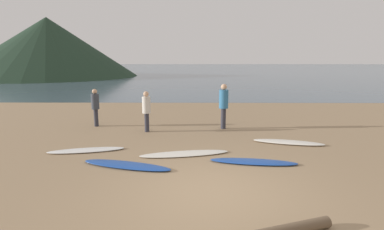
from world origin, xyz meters
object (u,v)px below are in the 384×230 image
object	(u,v)px
surfboard_2	(185,154)
surfboard_4	(288,142)
person_0	(224,103)
person_1	(146,108)
surfboard_0	(86,150)
surfboard_1	(126,165)
surfboard_3	(253,162)
person_2	(95,104)

from	to	relation	value
surfboard_2	surfboard_4	distance (m)	3.59
person_0	person_1	xyz separation A→B (m)	(-2.96, -0.53, -0.14)
surfboard_0	surfboard_2	size ratio (longest dim) A/B	0.86
surfboard_1	person_1	bearing A→B (deg)	106.64
person_1	person_0	bearing A→B (deg)	-178.28
surfboard_1	surfboard_3	size ratio (longest dim) A/B	1.07
person_0	person_1	bearing A→B (deg)	-151.46
person_2	surfboard_3	bearing A→B (deg)	67.37
surfboard_4	person_1	world-z (taller)	person_1
surfboard_1	person_0	xyz separation A→B (m)	(2.91, 4.28, 1.01)
surfboard_1	person_2	world-z (taller)	person_2
surfboard_0	person_0	size ratio (longest dim) A/B	1.27
surfboard_0	surfboard_3	xyz separation A→B (m)	(4.87, -1.00, 0.01)
person_2	person_1	bearing A→B (deg)	83.09
surfboard_1	surfboard_3	world-z (taller)	surfboard_1
person_1	surfboard_4	bearing A→B (deg)	153.89
person_0	surfboard_0	bearing A→B (deg)	-127.50
surfboard_1	person_1	distance (m)	3.85
person_1	person_2	size ratio (longest dim) A/B	1.01
person_0	surfboard_3	bearing A→B (deg)	-65.13
surfboard_3	person_1	bearing A→B (deg)	142.37
person_1	surfboard_3	bearing A→B (deg)	126.17
surfboard_2	surfboard_3	world-z (taller)	surfboard_3
surfboard_1	surfboard_2	distance (m)	1.78
person_0	person_1	distance (m)	3.01
surfboard_0	surfboard_1	size ratio (longest dim) A/B	0.91
surfboard_0	person_2	xyz separation A→B (m)	(-0.76, 3.36, 0.87)
surfboard_2	surfboard_4	bearing A→B (deg)	8.11
surfboard_4	person_2	xyz separation A→B (m)	(-7.15, 2.48, 0.86)
surfboard_3	surfboard_4	size ratio (longest dim) A/B	1.02
surfboard_3	surfboard_4	xyz separation A→B (m)	(1.51, 1.89, 0.00)
surfboard_0	person_1	distance (m)	3.00
person_2	person_0	bearing A→B (deg)	100.98
surfboard_1	surfboard_2	world-z (taller)	surfboard_1
surfboard_1	person_2	distance (m)	5.26
surfboard_2	person_1	world-z (taller)	person_1
surfboard_4	person_2	world-z (taller)	person_2
surfboard_1	person_0	distance (m)	5.27
surfboard_3	person_0	size ratio (longest dim) A/B	1.31
surfboard_2	person_1	size ratio (longest dim) A/B	1.70
surfboard_3	person_2	xyz separation A→B (m)	(-5.63, 4.37, 0.87)
surfboard_1	surfboard_4	bearing A→B (deg)	40.05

